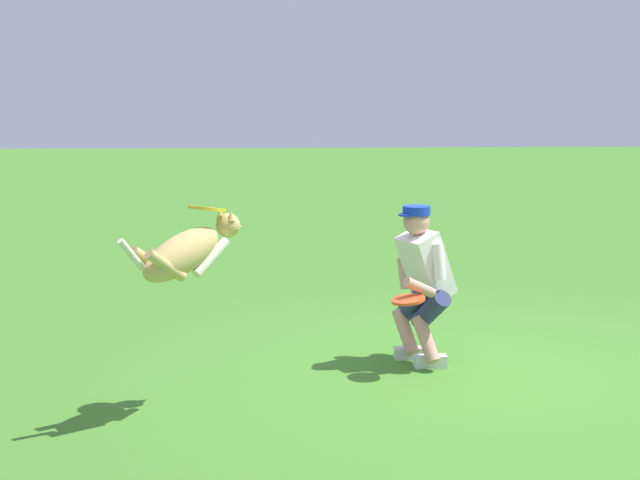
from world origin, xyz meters
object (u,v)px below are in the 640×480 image
at_px(dog, 187,252).
at_px(frisbee_flying, 207,209).
at_px(frisbee_held, 408,300).
at_px(person, 422,279).

bearing_deg(dog, frisbee_flying, 10.67).
bearing_deg(frisbee_held, person, -114.57).
bearing_deg(frisbee_held, frisbee_flying, 21.98).
bearing_deg(dog, person, -12.84).
distance_m(dog, frisbee_flying, 0.35).
relative_size(person, dog, 1.60).
xyz_separation_m(frisbee_flying, frisbee_held, (-1.49, -0.60, -0.79)).
height_order(person, frisbee_flying, frisbee_flying).
relative_size(person, frisbee_flying, 4.95).
distance_m(person, frisbee_held, 0.40).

